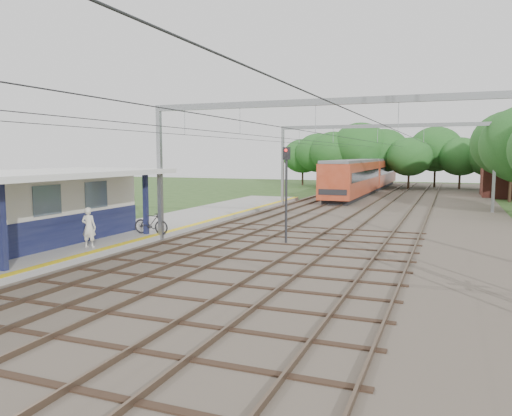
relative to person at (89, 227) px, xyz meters
The scene contains 10 objects.
ballast_bed 21.74m from the person, 62.30° to the left, with size 18.00×90.00×0.10m, color #473D33.
platform 3.68m from the person, 113.63° to the left, with size 5.00×52.00×0.35m, color gray.
yellow_stripe 3.45m from the person, 75.37° to the left, with size 0.45×52.00×0.01m, color yellow.
rail_tracks 20.69m from the person, 68.45° to the left, with size 11.80×88.00×0.15m.
catenary_system 17.84m from the person, 56.83° to the left, with size 17.22×88.00×7.00m.
tree_band 47.54m from the person, 77.90° to the left, with size 31.72×30.88×8.82m.
person is the anchor object (origin of this frame).
bicycle 4.26m from the person, 83.37° to the left, with size 0.57×2.00×1.20m, color black.
train 43.17m from the person, 82.56° to the left, with size 2.96×36.90×3.89m.
signal_post 9.59m from the person, 37.56° to the left, with size 0.35×0.30×4.88m.
Camera 1 is at (9.00, -7.09, 4.51)m, focal length 35.00 mm.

